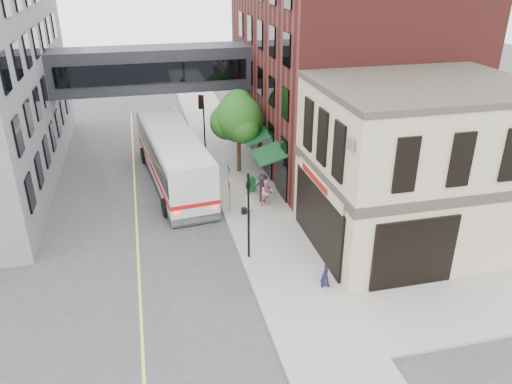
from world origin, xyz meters
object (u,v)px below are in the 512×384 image
pedestrian_c (262,188)px  newspaper_box (251,184)px  pedestrian_b (267,193)px  pedestrian_a (249,207)px  bus (172,155)px  sandwich_board (325,276)px

pedestrian_c → newspaper_box: bearing=120.4°
pedestrian_b → pedestrian_c: pedestrian_c is taller
newspaper_box → pedestrian_a: bearing=-104.3°
pedestrian_c → pedestrian_b: bearing=-57.9°
bus → pedestrian_b: 7.25m
pedestrian_a → pedestrian_c: 2.42m
newspaper_box → sandwich_board: newspaper_box is taller
newspaper_box → pedestrian_b: bearing=-78.3°
bus → pedestrian_b: (5.09, -5.07, -0.98)m
pedestrian_b → pedestrian_c: 0.61m
bus → pedestrian_a: bearing=-60.5°
bus → pedestrian_c: bearing=-42.1°
pedestrian_b → pedestrian_c: bearing=89.0°
pedestrian_b → sandwich_board: size_ratio=1.84×
bus → pedestrian_b: bearing=-44.9°
newspaper_box → bus: bearing=148.6°
pedestrian_a → pedestrian_c: size_ratio=0.84×
bus → sandwich_board: size_ratio=14.72×
bus → pedestrian_a: bus is taller
sandwich_board → newspaper_box: bearing=111.6°
newspaper_box → pedestrian_c: bearing=-78.8°
pedestrian_a → pedestrian_b: size_ratio=0.91×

